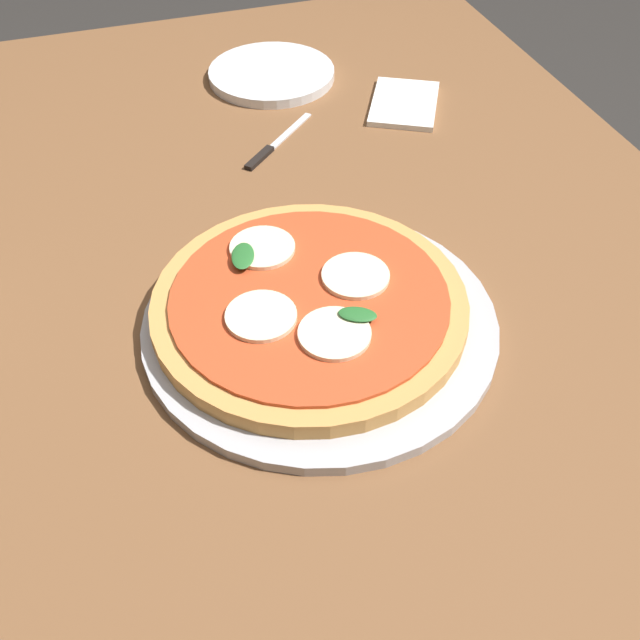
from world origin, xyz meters
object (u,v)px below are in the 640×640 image
(dining_table, at_px, (258,332))
(napkin, at_px, (404,103))
(knife, at_px, (272,147))
(serving_tray, at_px, (320,323))
(plate_white, at_px, (272,74))
(pizza, at_px, (309,304))

(dining_table, bearing_deg, napkin, 134.03)
(knife, bearing_deg, dining_table, -20.09)
(serving_tray, xyz_separation_m, plate_white, (-0.52, 0.10, 0.00))
(dining_table, bearing_deg, knife, 159.91)
(napkin, bearing_deg, knife, -76.91)
(plate_white, xyz_separation_m, napkin, (0.14, 0.16, -0.00))
(serving_tray, height_order, napkin, serving_tray)
(dining_table, xyz_separation_m, knife, (-0.24, 0.09, 0.09))
(knife, bearing_deg, serving_tray, -7.34)
(plate_white, relative_size, knife, 1.54)
(plate_white, distance_m, knife, 0.19)
(plate_white, bearing_deg, dining_table, -18.18)
(serving_tray, xyz_separation_m, pizza, (-0.01, -0.01, 0.02))
(plate_white, bearing_deg, pizza, -11.45)
(plate_white, xyz_separation_m, knife, (0.19, -0.05, -0.00))
(pizza, relative_size, plate_white, 1.68)
(serving_tray, height_order, plate_white, plate_white)
(serving_tray, relative_size, plate_white, 1.89)
(serving_tray, height_order, pizza, pizza)
(napkin, xyz_separation_m, knife, (0.05, -0.21, -0.00))
(dining_table, bearing_deg, plate_white, 161.82)
(serving_tray, distance_m, napkin, 0.46)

